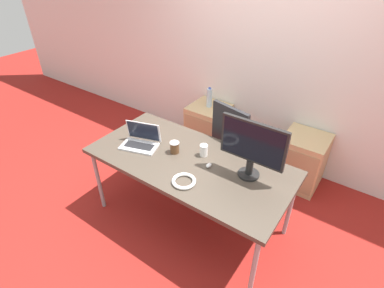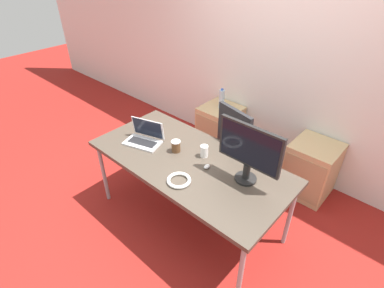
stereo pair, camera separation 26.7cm
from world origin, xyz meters
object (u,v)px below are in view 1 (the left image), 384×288
at_px(water_bottle, 209,98).
at_px(coffee_cup_brown, 175,147).
at_px(office_chair, 238,157).
at_px(laptop_center, 141,141).
at_px(mouse, 209,165).
at_px(coffee_cup_white, 204,150).
at_px(cable_coil, 184,181).
at_px(cabinet_left, 208,127).
at_px(monitor, 252,147).
at_px(cabinet_right, 302,160).

height_order(water_bottle, coffee_cup_brown, water_bottle).
bearing_deg(office_chair, laptop_center, -130.18).
xyz_separation_m(office_chair, mouse, (0.05, -0.71, 0.36)).
relative_size(coffee_cup_white, cable_coil, 0.56).
height_order(cabinet_left, coffee_cup_white, coffee_cup_white).
xyz_separation_m(water_bottle, laptop_center, (0.04, -1.31, 0.06)).
bearing_deg(laptop_center, cabinet_left, 91.84).
height_order(mouse, coffee_cup_brown, coffee_cup_brown).
bearing_deg(coffee_cup_white, coffee_cup_brown, -154.81).
height_order(monitor, cable_coil, monitor).
distance_m(cabinet_right, water_bottle, 1.36).
bearing_deg(mouse, cabinet_right, 66.75).
relative_size(cabinet_right, coffee_cup_white, 5.63).
relative_size(laptop_center, coffee_cup_white, 3.48).
relative_size(water_bottle, mouse, 4.08).
bearing_deg(coffee_cup_brown, cable_coil, -42.31).
xyz_separation_m(water_bottle, coffee_cup_white, (0.63, -1.10, 0.07)).
distance_m(office_chair, coffee_cup_brown, 0.88).
bearing_deg(laptop_center, cabinet_right, 46.42).
xyz_separation_m(office_chair, monitor, (0.38, -0.61, 0.64)).
bearing_deg(mouse, laptop_center, -172.56).
distance_m(cabinet_left, cable_coil, 1.73).
bearing_deg(cabinet_right, mouse, -113.25).
bearing_deg(laptop_center, water_bottle, 91.83).
height_order(water_bottle, coffee_cup_white, water_bottle).
distance_m(monitor, mouse, 0.45).
bearing_deg(office_chair, mouse, -86.14).
distance_m(coffee_cup_brown, cable_coil, 0.44).
relative_size(office_chair, coffee_cup_white, 9.85).
height_order(monitor, coffee_cup_white, monitor).
xyz_separation_m(cabinet_left, mouse, (0.76, -1.21, 0.47)).
bearing_deg(office_chair, cabinet_right, 41.76).
relative_size(cabinet_left, cable_coil, 3.15).
xyz_separation_m(monitor, coffee_cup_brown, (-0.72, -0.10, -0.24)).
bearing_deg(laptop_center, coffee_cup_white, 19.65).
height_order(cabinet_right, coffee_cup_white, coffee_cup_white).
xyz_separation_m(laptop_center, cable_coil, (0.67, -0.20, -0.03)).
bearing_deg(cabinet_left, laptop_center, -88.16).
distance_m(office_chair, cabinet_right, 0.77).
bearing_deg(monitor, cable_coil, -135.04).
xyz_separation_m(water_bottle, coffee_cup_brown, (0.39, -1.22, 0.07)).
bearing_deg(mouse, cabinet_left, 122.23).
distance_m(cabinet_left, monitor, 1.74).
bearing_deg(coffee_cup_white, cabinet_left, 120.04).
bearing_deg(coffee_cup_brown, monitor, 7.88).
height_order(coffee_cup_white, cable_coil, coffee_cup_white).
height_order(office_chair, monitor, monitor).
bearing_deg(monitor, mouse, -163.59).
bearing_deg(coffee_cup_brown, coffee_cup_white, 25.19).
bearing_deg(cabinet_left, office_chair, -35.30).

